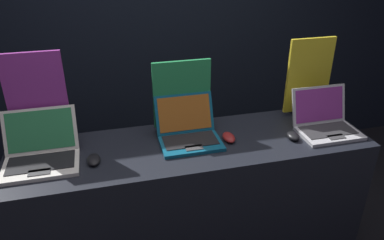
{
  "coord_description": "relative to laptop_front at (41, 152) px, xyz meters",
  "views": [
    {
      "loc": [
        -0.45,
        -1.48,
        2.07
      ],
      "look_at": [
        -0.0,
        0.28,
        1.14
      ],
      "focal_mm": 35.0,
      "sensor_mm": 36.0,
      "label": 1
    }
  ],
  "objects": [
    {
      "name": "promo_stand_front",
      "position": [
        0.0,
        0.19,
        0.2
      ],
      "size": [
        0.31,
        0.07,
        0.53
      ],
      "color": "black",
      "rests_on": "display_counter"
    },
    {
      "name": "mouse_middle",
      "position": [
        1.01,
        -0.03,
        -0.04
      ],
      "size": [
        0.07,
        0.12,
        0.04
      ],
      "color": "maroon",
      "rests_on": "display_counter"
    },
    {
      "name": "promo_stand_back",
      "position": [
        1.61,
        0.19,
        0.18
      ],
      "size": [
        0.3,
        0.07,
        0.5
      ],
      "color": "black",
      "rests_on": "display_counter"
    },
    {
      "name": "laptop_front",
      "position": [
        0.0,
        0.0,
        0.0
      ],
      "size": [
        0.37,
        0.35,
        0.24
      ],
      "color": "silver",
      "rests_on": "display_counter"
    },
    {
      "name": "promo_stand_middle",
      "position": [
        0.79,
        0.18,
        0.14
      ],
      "size": [
        0.34,
        0.07,
        0.42
      ],
      "color": "black",
      "rests_on": "display_counter"
    },
    {
      "name": "mouse_back",
      "position": [
        1.38,
        -0.11,
        -0.04
      ],
      "size": [
        0.07,
        0.1,
        0.04
      ],
      "color": "black",
      "rests_on": "display_counter"
    },
    {
      "name": "mouse_front",
      "position": [
        0.26,
        -0.08,
        -0.04
      ],
      "size": [
        0.07,
        0.12,
        0.03
      ],
      "color": "black",
      "rests_on": "display_counter"
    },
    {
      "name": "laptop_middle",
      "position": [
        0.79,
        0.03,
        -0.0
      ],
      "size": [
        0.34,
        0.32,
        0.23
      ],
      "color": "#0F5170",
      "rests_on": "display_counter"
    },
    {
      "name": "wall_back",
      "position": [
        0.8,
        1.46,
        0.35
      ],
      "size": [
        8.0,
        0.05,
        2.8
      ],
      "color": "black",
      "rests_on": "ground_plane"
    },
    {
      "name": "display_counter",
      "position": [
        0.8,
        -0.02,
        -0.55
      ],
      "size": [
        2.03,
        0.57,
        0.99
      ],
      "color": "black",
      "rests_on": "ground_plane"
    },
    {
      "name": "laptop_back",
      "position": [
        1.61,
        -0.06,
        -0.0
      ],
      "size": [
        0.35,
        0.3,
        0.24
      ],
      "color": "#B7B7BC",
      "rests_on": "display_counter"
    }
  ]
}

